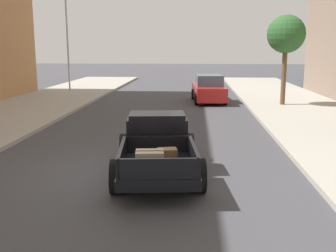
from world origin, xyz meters
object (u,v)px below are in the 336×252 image
at_px(hotrod_truck_black, 157,144).
at_px(flagpole, 69,11).
at_px(car_background_red, 209,89).
at_px(street_tree_second, 286,35).

relative_size(hotrod_truck_black, flagpole, 0.55).
bearing_deg(flagpole, hotrod_truck_black, -66.53).
height_order(car_background_red, flagpole, flagpole).
distance_m(car_background_red, flagpole, 11.86).
bearing_deg(car_background_red, street_tree_second, -23.95).
relative_size(car_background_red, street_tree_second, 0.91).
bearing_deg(hotrod_truck_black, flagpole, 113.47).
height_order(flagpole, street_tree_second, flagpole).
bearing_deg(street_tree_second, flagpole, 155.71).
xyz_separation_m(hotrod_truck_black, street_tree_second, (5.85, 12.13, 3.17)).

